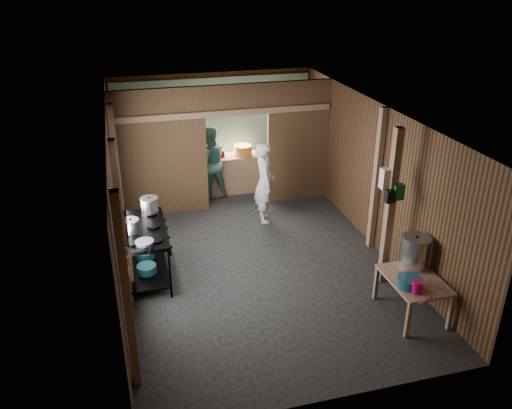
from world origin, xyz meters
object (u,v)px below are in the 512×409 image
object	(u,v)px
gas_range	(145,253)
stove_pot_large	(150,206)
pink_bucket	(417,287)
yellow_tub	(243,150)
cook	(264,183)
prep_table	(412,296)
stock_pot	(415,252)

from	to	relation	value
gas_range	stove_pot_large	world-z (taller)	stove_pot_large
pink_bucket	yellow_tub	size ratio (longest dim) A/B	0.44
cook	prep_table	bearing A→B (deg)	-154.58
prep_table	stock_pot	size ratio (longest dim) A/B	2.02
yellow_tub	cook	world-z (taller)	cook
gas_range	yellow_tub	world-z (taller)	yellow_tub
stock_pot	yellow_tub	xyz separation A→B (m)	(-1.45, 4.85, 0.13)
gas_range	prep_table	bearing A→B (deg)	-28.74
prep_table	cook	distance (m)	3.81
pink_bucket	yellow_tub	xyz separation A→B (m)	(-1.12, 5.48, 0.27)
stock_pot	yellow_tub	distance (m)	5.06
stove_pot_large	pink_bucket	bearing A→B (deg)	-40.31
stove_pot_large	cook	size ratio (longest dim) A/B	0.19
gas_range	prep_table	size ratio (longest dim) A/B	1.50
prep_table	cook	bearing A→B (deg)	109.19
stove_pot_large	prep_table	bearing A→B (deg)	-35.90
gas_range	cook	distance (m)	2.93
prep_table	yellow_tub	bearing A→B (deg)	103.91
gas_range	yellow_tub	distance (m)	4.00
prep_table	stock_pot	world-z (taller)	stock_pot
prep_table	stock_pot	xyz separation A→B (m)	(0.17, 0.33, 0.53)
cook	yellow_tub	bearing A→B (deg)	7.67
prep_table	stove_pot_large	xyz separation A→B (m)	(-3.54, 2.56, 0.73)
stove_pot_large	stock_pot	distance (m)	4.33
stove_pot_large	stock_pot	bearing A→B (deg)	-31.04
stove_pot_large	pink_bucket	distance (m)	4.45
cook	stove_pot_large	bearing A→B (deg)	119.87
prep_table	gas_range	bearing A→B (deg)	151.26
stock_pot	yellow_tub	bearing A→B (deg)	106.67
stock_pot	pink_bucket	world-z (taller)	stock_pot
gas_range	stock_pot	distance (m)	4.25
gas_range	cook	world-z (taller)	cook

